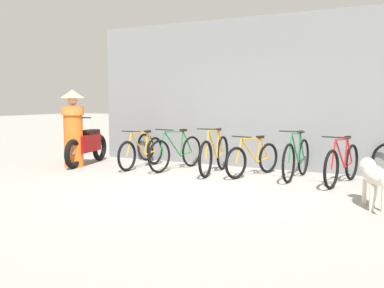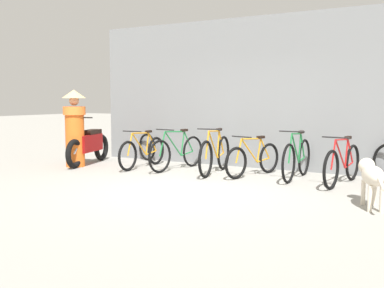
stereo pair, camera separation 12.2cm
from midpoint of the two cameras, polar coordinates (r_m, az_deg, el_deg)
name	(u,v)px [view 2 (the right image)]	position (r m, az deg, el deg)	size (l,w,h in m)	color
ground_plane	(185,191)	(7.22, -0.36, -6.01)	(60.00, 60.00, 0.00)	gray
shop_wall_back	(254,93)	(9.74, 8.24, 6.42)	(7.66, 0.20, 3.20)	slate
bicycle_0	(143,152)	(9.68, -5.93, -1.05)	(0.46, 1.69, 0.82)	black
bicycle_1	(177,153)	(9.36, -1.54, -1.10)	(0.46, 1.74, 0.87)	black
bicycle_2	(215,155)	(8.87, 3.35, -1.38)	(0.46, 1.76, 0.92)	black
bicycle_3	(253,159)	(8.67, 8.19, -1.94)	(0.59, 1.55, 0.79)	black
bicycle_4	(297,159)	(8.48, 13.58, -1.86)	(0.46, 1.66, 0.91)	black
bicycle_5	(342,165)	(8.14, 18.98, -2.49)	(0.46, 1.70, 0.85)	black
motorcycle	(89,145)	(10.39, -12.68, -0.15)	(0.68, 1.89, 1.09)	black
stray_dog	(372,175)	(6.58, 22.35, -3.69)	(0.52, 1.11, 0.64)	beige
person_in_robes	(75,126)	(10.06, -14.34, 2.25)	(0.72, 0.72, 1.67)	orange
spare_tire_right	(147,147)	(10.81, -5.40, -0.38)	(0.63, 0.27, 0.65)	black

